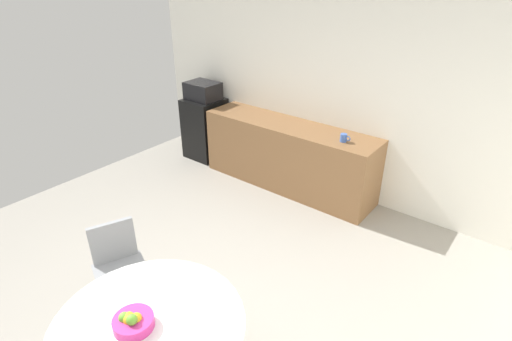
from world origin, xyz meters
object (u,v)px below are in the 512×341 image
Objects in this scene: chair_gray at (117,258)px; fruit_bowl at (133,321)px; microwave at (203,91)px; mini_fridge at (205,128)px; mug_white at (344,138)px; round_table at (150,337)px.

chair_gray is 3.26× the size of fruit_bowl.
microwave reaches higher than fruit_bowl.
chair_gray is (1.65, -2.73, -0.54)m from microwave.
mini_fridge is 2.43m from mug_white.
round_table is 1.49× the size of chair_gray.
round_table is 1.04m from chair_gray.
mug_white reaches higher than chair_gray.
microwave is at bearing 128.71° from fruit_bowl.
fruit_bowl is (-0.05, -0.07, 0.16)m from round_table.
mini_fridge is 3.19m from chair_gray.
chair_gray is 6.43× the size of mug_white.
fruit_bowl is 3.13m from mug_white.
round_table is (2.61, -3.12, 0.16)m from mini_fridge.
round_table is at bearing -50.11° from mini_fridge.
fruit_bowl reaches higher than round_table.
mug_white is at bearing 74.73° from chair_gray.
mug_white is at bearing 94.32° from round_table.
round_table is at bearing -50.11° from microwave.
mug_white is (-0.23, 3.05, 0.32)m from round_table.
mini_fridge is at bearing 128.71° from fruit_bowl.
microwave is (0.00, 0.00, 0.60)m from mini_fridge.
fruit_bowl is at bearing -27.14° from chair_gray.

